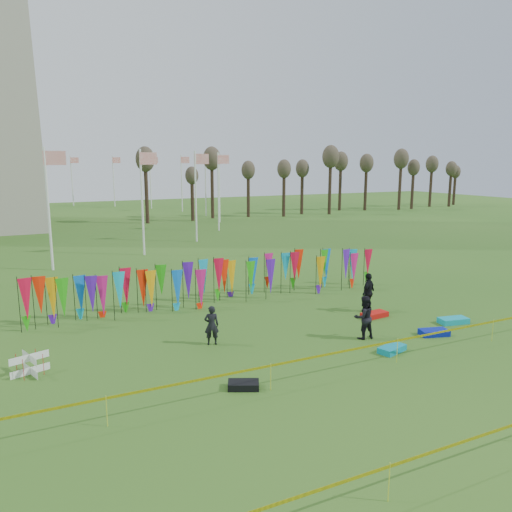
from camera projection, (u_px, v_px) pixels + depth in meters
name	position (u px, v px, depth m)	size (l,w,h in m)	color
ground	(306.00, 367.00, 17.41)	(160.00, 160.00, 0.00)	#2A5818
banner_row	(219.00, 278.00, 25.19)	(18.64, 0.64, 2.19)	black
caution_tape_near	(317.00, 358.00, 16.26)	(26.00, 0.02, 0.90)	#F7F205
caution_tape_far	(456.00, 446.00, 11.21)	(26.00, 0.02, 0.90)	#F7F205
tree_line	(338.00, 168.00, 68.87)	(53.92, 1.92, 7.84)	#3C291E
box_kite	(30.00, 364.00, 16.74)	(0.67, 0.67, 0.74)	#B60D13
person_left	(212.00, 325.00, 19.46)	(0.57, 0.42, 1.57)	black
person_mid	(364.00, 317.00, 20.11)	(0.87, 0.53, 1.78)	black
person_right	(368.00, 292.00, 23.76)	(1.10, 0.63, 1.88)	black
kite_bag_turquoise	(392.00, 349.00, 18.81)	(1.14, 0.57, 0.23)	#0B90AC
kite_bag_blue	(434.00, 332.00, 20.61)	(1.15, 0.60, 0.24)	#0A1DA8
kite_bag_red	(374.00, 315.00, 23.01)	(1.27, 0.58, 0.23)	red
kite_bag_black	(243.00, 385.00, 15.77)	(0.98, 0.57, 0.23)	black
kite_bag_teal	(453.00, 321.00, 22.15)	(1.29, 0.61, 0.25)	#0DA5BD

